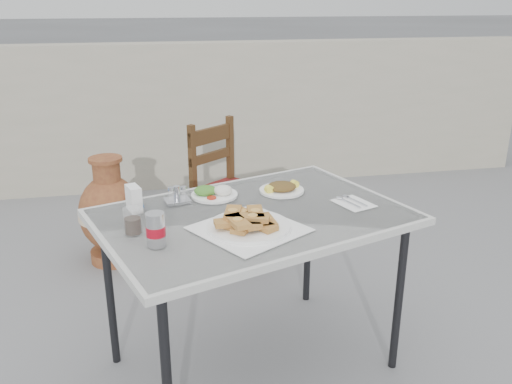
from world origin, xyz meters
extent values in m
plane|color=slate|center=(0.00, 0.00, 0.00)|extent=(80.00, 80.00, 0.00)
cylinder|color=black|center=(-0.33, -0.54, 0.35)|extent=(0.04, 0.04, 0.69)
cylinder|color=black|center=(0.66, -0.19, 0.35)|extent=(0.04, 0.04, 0.69)
cylinder|color=black|center=(-0.55, 0.08, 0.35)|extent=(0.04, 0.04, 0.69)
cylinder|color=black|center=(0.44, 0.43, 0.35)|extent=(0.04, 0.04, 0.69)
cube|color=white|center=(0.06, -0.06, 0.71)|extent=(1.41, 1.17, 0.03)
cube|color=white|center=(0.06, -0.06, 0.73)|extent=(1.36, 1.12, 0.00)
cube|color=white|center=(0.01, -0.22, 0.74)|extent=(0.49, 0.49, 0.00)
cylinder|color=white|center=(0.01, -0.22, 0.74)|extent=(0.31, 0.31, 0.02)
cylinder|color=white|center=(0.01, -0.22, 0.74)|extent=(0.32, 0.32, 0.01)
cylinder|color=white|center=(-0.07, 0.16, 0.74)|extent=(0.20, 0.20, 0.01)
ellipsoid|color=silver|center=(-0.04, 0.15, 0.76)|extent=(0.08, 0.08, 0.05)
ellipsoid|color=#337621|center=(-0.11, 0.17, 0.76)|extent=(0.10, 0.09, 0.04)
cylinder|color=#AD2212|center=(-0.09, 0.11, 0.75)|extent=(0.04, 0.04, 0.01)
cylinder|color=white|center=(0.23, 0.16, 0.74)|extent=(0.20, 0.20, 0.01)
ellipsoid|color=#1A6018|center=(0.23, 0.16, 0.76)|extent=(0.13, 0.12, 0.04)
cylinder|color=yellow|center=(0.16, 0.14, 0.76)|extent=(0.04, 0.04, 0.04)
cylinder|color=yellow|center=(0.29, 0.18, 0.76)|extent=(0.04, 0.04, 0.04)
cylinder|color=silver|center=(-0.33, -0.29, 0.80)|extent=(0.07, 0.07, 0.12)
cylinder|color=red|center=(-0.33, -0.29, 0.79)|extent=(0.07, 0.07, 0.04)
cylinder|color=silver|center=(-0.33, -0.29, 0.85)|extent=(0.06, 0.06, 0.00)
cylinder|color=white|center=(-0.42, -0.17, 0.78)|extent=(0.07, 0.07, 0.10)
cylinder|color=black|center=(-0.42, -0.17, 0.76)|extent=(0.06, 0.06, 0.06)
cube|color=white|center=(-0.41, 0.05, 0.79)|extent=(0.07, 0.10, 0.11)
cube|color=blue|center=(-0.39, 0.06, 0.78)|extent=(0.03, 0.05, 0.06)
cube|color=silver|center=(-0.24, 0.12, 0.74)|extent=(0.12, 0.10, 0.01)
cylinder|color=white|center=(-0.26, 0.10, 0.78)|extent=(0.02, 0.02, 0.06)
cylinder|color=white|center=(-0.21, 0.10, 0.78)|extent=(0.02, 0.02, 0.06)
cylinder|color=silver|center=(-0.24, 0.14, 0.77)|extent=(0.03, 0.03, 0.05)
cube|color=white|center=(0.49, -0.04, 0.74)|extent=(0.17, 0.20, 0.00)
cube|color=silver|center=(0.47, -0.05, 0.74)|extent=(0.05, 0.12, 0.00)
ellipsoid|color=silver|center=(0.45, 0.02, 0.74)|extent=(0.03, 0.04, 0.01)
cube|color=silver|center=(0.51, -0.04, 0.74)|extent=(0.05, 0.12, 0.00)
cube|color=silver|center=(0.48, 0.03, 0.74)|extent=(0.03, 0.04, 0.00)
cube|color=#3D2710|center=(0.10, 0.79, 0.20)|extent=(0.05, 0.05, 0.40)
cube|color=#3D2710|center=(0.36, 0.99, 0.20)|extent=(0.05, 0.05, 0.40)
cube|color=#3D2710|center=(-0.10, 1.04, 0.20)|extent=(0.05, 0.05, 0.40)
cube|color=#3D2710|center=(0.16, 1.24, 0.20)|extent=(0.05, 0.05, 0.40)
cube|color=maroon|center=(0.13, 1.01, 0.43)|extent=(0.53, 0.53, 0.04)
cube|color=#3D2710|center=(-0.10, 1.04, 0.63)|extent=(0.05, 0.05, 0.45)
cube|color=#3D2710|center=(0.16, 1.24, 0.63)|extent=(0.05, 0.05, 0.45)
cube|color=#3D2710|center=(0.03, 1.14, 0.76)|extent=(0.30, 0.24, 0.09)
cube|color=#3D2710|center=(0.03, 1.14, 0.63)|extent=(0.30, 0.24, 0.05)
cylinder|color=brown|center=(-0.60, 1.11, 0.04)|extent=(0.29, 0.29, 0.07)
ellipsoid|color=brown|center=(-0.60, 1.11, 0.31)|extent=(0.38, 0.38, 0.47)
cylinder|color=beige|center=(-0.60, 1.11, 0.31)|extent=(0.38, 0.38, 0.05)
cylinder|color=brown|center=(-0.60, 1.11, 0.57)|extent=(0.16, 0.16, 0.14)
cylinder|color=brown|center=(-0.60, 1.11, 0.65)|extent=(0.20, 0.20, 0.02)
cube|color=#9D9583|center=(0.00, 2.50, 0.60)|extent=(6.00, 0.25, 1.20)
camera|label=1|loc=(-0.33, -2.05, 1.56)|focal=38.00mm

